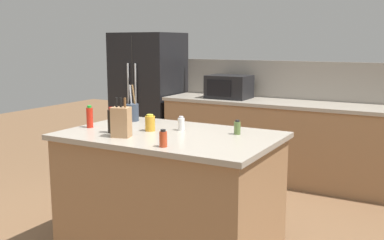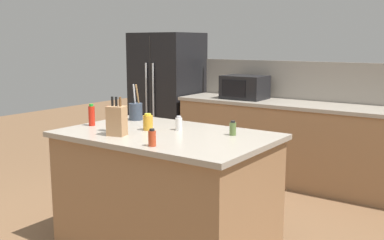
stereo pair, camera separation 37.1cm
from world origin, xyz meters
name	(u,v)px [view 1 (the left image)]	position (x,y,z in m)	size (l,w,h in m)	color
back_counter_run	(292,142)	(0.30, 2.20, 0.47)	(3.17, 0.66, 0.94)	#936B47
wall_backsplash	(301,80)	(0.30, 2.52, 1.17)	(3.13, 0.03, 0.46)	gray
kitchen_island	(170,192)	(0.00, 0.00, 0.47)	(1.62, 1.03, 0.94)	#936B47
refrigerator	(149,97)	(-1.75, 2.25, 0.87)	(0.85, 0.75, 1.75)	black
microwave	(229,87)	(-0.51, 2.20, 1.08)	(0.51, 0.39, 0.28)	black
knife_block	(121,122)	(-0.24, -0.28, 1.05)	(0.15, 0.13, 0.29)	#A87C54
utensil_crock	(132,112)	(-0.58, 0.30, 1.02)	(0.12, 0.12, 0.32)	#333D4C
soy_sauce_bottle	(112,121)	(-0.40, -0.20, 1.03)	(0.06, 0.06, 0.20)	black
spice_jar_oregano	(237,128)	(0.47, 0.22, 0.99)	(0.05, 0.05, 0.11)	#567038
honey_jar	(150,123)	(-0.18, 0.01, 1.00)	(0.08, 0.08, 0.13)	gold
hot_sauce_bottle	(90,117)	(-0.69, -0.12, 1.03)	(0.05, 0.05, 0.18)	red
salt_shaker	(181,124)	(0.02, 0.14, 0.99)	(0.05, 0.05, 0.11)	silver
spice_jar_paprika	(163,139)	(0.20, -0.40, 1.00)	(0.05, 0.05, 0.12)	#B73D1E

